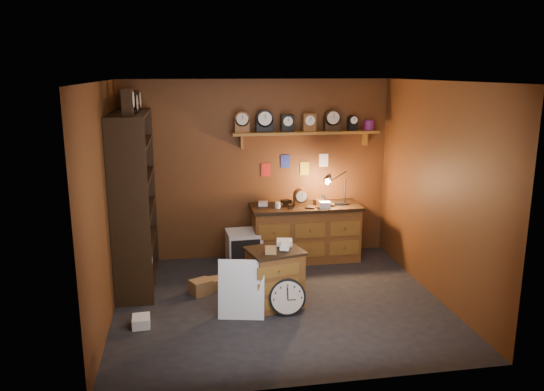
% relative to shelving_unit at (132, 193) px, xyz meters
% --- Properties ---
extents(floor, '(4.00, 4.00, 0.00)m').
position_rel_shelving_unit_xyz_m(floor, '(1.79, -0.98, -1.25)').
color(floor, black).
rests_on(floor, ground).
extents(room_shell, '(4.02, 3.62, 2.71)m').
position_rel_shelving_unit_xyz_m(room_shell, '(1.84, -0.87, 0.47)').
color(room_shell, '#573014').
rests_on(room_shell, ground).
extents(shelving_unit, '(0.47, 1.60, 2.58)m').
position_rel_shelving_unit_xyz_m(shelving_unit, '(0.00, 0.00, 0.00)').
color(shelving_unit, black).
rests_on(shelving_unit, ground).
extents(workbench, '(1.65, 0.66, 1.36)m').
position_rel_shelving_unit_xyz_m(workbench, '(2.47, 0.49, -0.78)').
color(workbench, brown).
rests_on(workbench, ground).
extents(low_cabinet, '(0.74, 0.67, 0.81)m').
position_rel_shelving_unit_xyz_m(low_cabinet, '(1.73, -1.04, -0.86)').
color(low_cabinet, brown).
rests_on(low_cabinet, ground).
extents(big_round_clock, '(0.44, 0.15, 0.44)m').
position_rel_shelving_unit_xyz_m(big_round_clock, '(1.83, -1.31, -1.04)').
color(big_round_clock, black).
rests_on(big_round_clock, ground).
extents(white_panel, '(0.56, 0.26, 0.71)m').
position_rel_shelving_unit_xyz_m(white_panel, '(1.29, -1.30, -1.25)').
color(white_panel, silver).
rests_on(white_panel, ground).
extents(mini_fridge, '(0.51, 0.53, 0.51)m').
position_rel_shelving_unit_xyz_m(mini_fridge, '(1.52, 0.41, -1.00)').
color(mini_fridge, silver).
rests_on(mini_fridge, ground).
extents(floor_box_a, '(0.28, 0.25, 0.15)m').
position_rel_shelving_unit_xyz_m(floor_box_a, '(1.03, -0.42, -1.18)').
color(floor_box_a, olive).
rests_on(floor_box_a, ground).
extents(floor_box_b, '(0.21, 0.24, 0.12)m').
position_rel_shelving_unit_xyz_m(floor_box_b, '(0.14, -1.33, -1.19)').
color(floor_box_b, white).
rests_on(floor_box_b, ground).
extents(floor_box_c, '(0.32, 0.30, 0.19)m').
position_rel_shelving_unit_xyz_m(floor_box_c, '(0.85, -0.55, -1.16)').
color(floor_box_c, olive).
rests_on(floor_box_c, ground).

